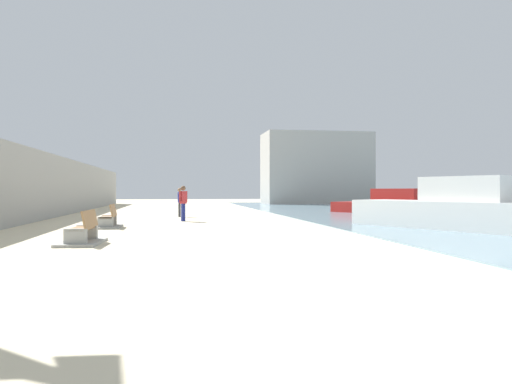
% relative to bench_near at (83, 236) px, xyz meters
% --- Properties ---
extents(ground_plane, '(120.00, 120.00, 0.00)m').
position_rel_bench_near_xyz_m(ground_plane, '(3.04, 13.09, -0.23)').
color(ground_plane, beige).
extents(seawall, '(0.80, 64.00, 3.58)m').
position_rel_bench_near_xyz_m(seawall, '(-4.46, 13.09, 1.56)').
color(seawall, '#9E9E99').
rests_on(seawall, ground).
extents(bench_near, '(1.21, 2.16, 0.98)m').
position_rel_bench_near_xyz_m(bench_near, '(0.00, 0.00, 0.00)').
color(bench_near, '#9E9E99').
rests_on(bench_near, ground).
extents(bench_far, '(1.13, 2.11, 0.98)m').
position_rel_bench_near_xyz_m(bench_far, '(-0.09, 6.44, 0.00)').
color(bench_far, '#9E9E99').
rests_on(bench_far, ground).
extents(person_walking, '(0.23, 0.53, 1.69)m').
position_rel_bench_near_xyz_m(person_walking, '(2.91, 14.47, 0.75)').
color(person_walking, '#333338').
rests_on(person_walking, ground).
extents(person_standing, '(0.42, 0.38, 1.78)m').
position_rel_bench_near_xyz_m(person_standing, '(3.06, 10.29, 0.81)').
color(person_standing, navy).
rests_on(person_standing, ground).
extents(boat_outer, '(5.18, 7.97, 2.04)m').
position_rel_bench_near_xyz_m(boat_outer, '(13.25, 3.30, 0.57)').
color(boat_outer, white).
rests_on(boat_outer, water_bay).
extents(boat_far_left, '(5.67, 7.71, 1.62)m').
position_rel_bench_near_xyz_m(boat_far_left, '(16.45, 15.98, 0.39)').
color(boat_far_left, red).
rests_on(boat_far_left, water_bay).
extents(harbor_building, '(12.00, 6.00, 8.09)m').
position_rel_bench_near_xyz_m(harbor_building, '(18.70, 41.09, 3.81)').
color(harbor_building, '#ADAAA3').
rests_on(harbor_building, ground).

